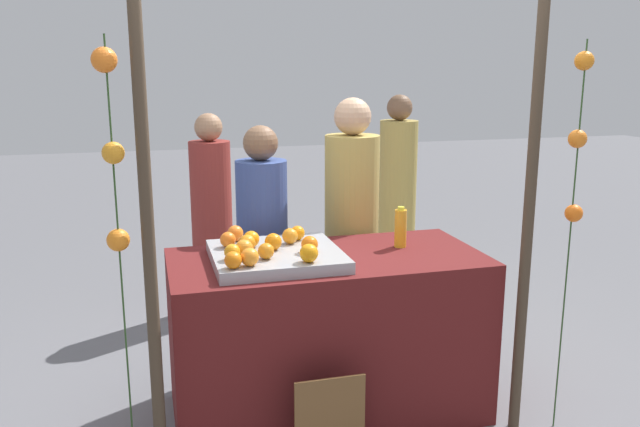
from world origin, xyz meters
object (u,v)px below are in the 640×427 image
at_px(vendor_left, 263,260).
at_px(juice_bottle, 401,228).
at_px(stall_counter, 327,335).
at_px(orange_0, 273,242).
at_px(chalkboard_sign, 329,426).
at_px(orange_1, 298,233).
at_px(vendor_right, 351,242).

bearing_deg(vendor_left, juice_bottle, -37.33).
bearing_deg(vendor_left, stall_counter, -67.96).
distance_m(orange_0, juice_bottle, 0.74).
bearing_deg(vendor_left, chalkboard_sign, -85.12).
distance_m(juice_bottle, chalkboard_sign, 1.15).
xyz_separation_m(juice_bottle, vendor_left, (-0.68, 0.52, -0.28)).
bearing_deg(vendor_left, orange_1, -75.52).
bearing_deg(chalkboard_sign, vendor_left, 94.88).
xyz_separation_m(stall_counter, vendor_left, (-0.24, 0.60, 0.27)).
bearing_deg(orange_1, vendor_right, 45.10).
relative_size(orange_0, orange_1, 1.13).
height_order(stall_counter, vendor_left, vendor_left).
relative_size(stall_counter, orange_1, 21.17).
bearing_deg(vendor_right, orange_0, -135.15).
xyz_separation_m(stall_counter, chalkboard_sign, (-0.14, -0.54, -0.21)).
distance_m(stall_counter, vendor_right, 0.77).
distance_m(orange_0, orange_1, 0.23).
relative_size(stall_counter, vendor_left, 1.08).
bearing_deg(juice_bottle, vendor_left, 142.67).
xyz_separation_m(stall_counter, vendor_right, (0.33, 0.61, 0.34)).
xyz_separation_m(orange_0, juice_bottle, (0.74, 0.09, 0.00)).
distance_m(orange_1, chalkboard_sign, 1.03).
bearing_deg(orange_0, orange_1, 44.14).
xyz_separation_m(orange_0, chalkboard_sign, (0.15, -0.53, -0.76)).
bearing_deg(vendor_right, orange_1, -134.90).
bearing_deg(chalkboard_sign, vendor_right, 67.62).
bearing_deg(orange_0, vendor_right, 44.85).
height_order(orange_0, vendor_left, vendor_left).
bearing_deg(orange_1, vendor_left, 104.48).
relative_size(orange_0, chalkboard_sign, 0.18).
relative_size(chalkboard_sign, vendor_left, 0.32).
xyz_separation_m(orange_1, juice_bottle, (0.57, -0.08, 0.01)).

